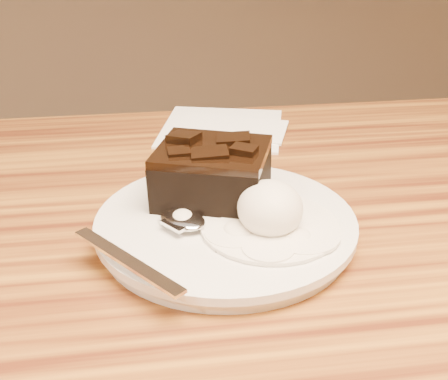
{
  "coord_description": "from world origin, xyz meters",
  "views": [
    {
      "loc": [
        -0.09,
        -0.36,
        1.01
      ],
      "look_at": [
        -0.03,
        0.07,
        0.79
      ],
      "focal_mm": 45.29,
      "sensor_mm": 36.0,
      "label": 1
    }
  ],
  "objects": [
    {
      "name": "plate",
      "position": [
        -0.03,
        0.06,
        0.76
      ],
      "size": [
        0.23,
        0.23,
        0.02
      ],
      "primitive_type": "cylinder",
      "color": "silver",
      "rests_on": "dining_table"
    },
    {
      "name": "brownie",
      "position": [
        -0.04,
        0.1,
        0.79
      ],
      "size": [
        0.12,
        0.11,
        0.04
      ],
      "primitive_type": "cube",
      "rotation": [
        0.0,
        0.0,
        -0.35
      ],
      "color": "black",
      "rests_on": "plate"
    },
    {
      "name": "ice_cream_scoop",
      "position": [
        0.0,
        0.04,
        0.79
      ],
      "size": [
        0.05,
        0.06,
        0.05
      ],
      "primitive_type": "ellipsoid",
      "color": "white",
      "rests_on": "plate"
    },
    {
      "name": "melt_puddle",
      "position": [
        0.0,
        0.04,
        0.77
      ],
      "size": [
        0.12,
        0.12,
        0.0
      ],
      "primitive_type": "cylinder",
      "color": "white",
      "rests_on": "plate"
    },
    {
      "name": "spoon",
      "position": [
        -0.07,
        0.05,
        0.77
      ],
      "size": [
        0.14,
        0.16,
        0.01
      ],
      "primitive_type": null,
      "rotation": [
        0.0,
        0.0,
        0.67
      ],
      "color": "silver",
      "rests_on": "plate"
    },
    {
      "name": "napkin",
      "position": [
        0.0,
        0.32,
        0.75
      ],
      "size": [
        0.18,
        0.18,
        0.01
      ],
      "primitive_type": "cube",
      "rotation": [
        0.0,
        0.0,
        -0.26
      ],
      "color": "white",
      "rests_on": "dining_table"
    },
    {
      "name": "crumb_a",
      "position": [
        0.01,
        0.05,
        0.77
      ],
      "size": [
        0.01,
        0.01,
        0.0
      ],
      "primitive_type": "cube",
      "rotation": [
        0.0,
        0.0,
        0.42
      ],
      "color": "black",
      "rests_on": "plate"
    },
    {
      "name": "crumb_b",
      "position": [
        -0.04,
        0.01,
        0.77
      ],
      "size": [
        0.01,
        0.01,
        0.0
      ],
      "primitive_type": "cube",
      "rotation": [
        0.0,
        0.0,
        0.27
      ],
      "color": "black",
      "rests_on": "plate"
    }
  ]
}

